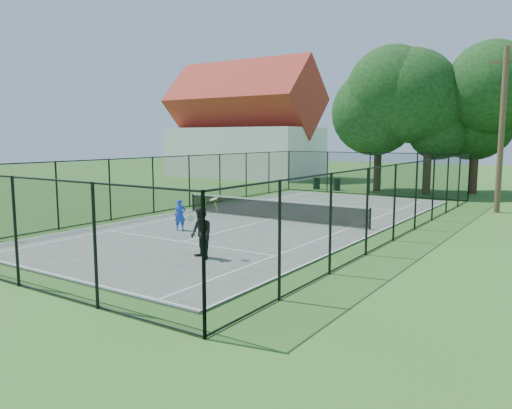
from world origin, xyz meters
The scene contains 13 objects.
ground centered at (0.00, 0.00, 0.00)m, with size 120.00×120.00×0.00m, color #345E20.
tennis_court centered at (0.00, 0.00, 0.03)m, with size 11.00×24.00×0.06m, color #4C5950.
tennis_net centered at (0.00, 0.00, 0.58)m, with size 10.08×0.08×0.95m.
fence centered at (0.00, 0.00, 1.50)m, with size 13.10×26.10×3.00m.
tree_near_left centered at (-0.60, 16.17, 5.61)m, with size 6.99×6.99×9.12m.
tree_near_mid centered at (3.19, 15.69, 5.38)m, with size 6.67×6.67×8.73m.
tree_near_right centered at (5.86, 18.05, 5.94)m, with size 6.77×6.77×9.35m.
building centered at (-17.00, 22.00, 4.93)m, with size 15.30×8.15×11.87m.
trash_bin_left centered at (-4.97, 14.69, 0.46)m, with size 0.58×0.58×0.91m.
trash_bin_right centered at (-3.22, 14.63, 0.47)m, with size 0.58×0.58×0.94m.
utility_pole centered at (8.72, 9.00, 4.41)m, with size 1.40×0.30×8.70m.
player_blue centered at (-1.70, -4.65, 0.73)m, with size 0.86×0.58×1.33m.
player_black centered at (2.29, -8.03, 0.90)m, with size 0.99×1.03×2.52m.
Camera 1 is at (12.62, -20.36, 3.99)m, focal length 35.00 mm.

